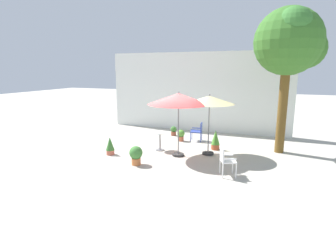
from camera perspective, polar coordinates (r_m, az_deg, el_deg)
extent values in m
plane|color=#B0AA9D|center=(11.09, 0.02, -5.19)|extent=(60.00, 60.00, 0.00)
cube|color=silver|center=(14.62, 5.94, 7.07)|extent=(9.60, 0.30, 4.11)
cylinder|color=brown|center=(11.45, 22.72, 3.06)|extent=(0.35, 0.35, 3.36)
sphere|color=#376D26|center=(11.39, 23.76, 15.82)|extent=(2.47, 2.47, 2.47)
sphere|color=#326622|center=(11.65, 26.73, 14.23)|extent=(1.48, 1.48, 1.48)
sphere|color=#34732C|center=(11.76, 21.24, 16.45)|extent=(1.36, 1.36, 1.36)
sphere|color=#38752F|center=(10.90, 24.79, 18.59)|extent=(1.24, 1.24, 1.24)
cylinder|color=#2D2D2D|center=(10.74, 8.31, -5.66)|extent=(0.44, 0.44, 0.08)
cylinder|color=slate|center=(10.47, 8.49, 0.07)|extent=(0.04, 0.04, 2.27)
cone|color=beige|center=(10.32, 8.65, 5.43)|extent=(1.85, 1.85, 0.30)
sphere|color=slate|center=(10.30, 8.68, 6.43)|extent=(0.06, 0.06, 0.06)
cylinder|color=#2D2D2D|center=(10.48, 2.13, -5.99)|extent=(0.44, 0.44, 0.08)
cylinder|color=slate|center=(10.18, 2.18, 0.17)|extent=(0.04, 0.04, 2.38)
cone|color=#E34241|center=(10.03, 2.23, 5.69)|extent=(2.27, 2.27, 0.40)
sphere|color=slate|center=(10.01, 2.24, 7.01)|extent=(0.06, 0.06, 0.06)
cylinder|color=white|center=(10.99, -1.69, -1.37)|extent=(0.64, 0.64, 0.02)
cylinder|color=slate|center=(11.08, -1.68, -3.26)|extent=(0.06, 0.06, 0.72)
cylinder|color=slate|center=(11.18, -1.67, -4.98)|extent=(0.35, 0.35, 0.03)
cube|color=#3045A1|center=(12.58, 5.91, -1.16)|extent=(0.55, 0.50, 0.04)
cube|color=#3045A1|center=(12.50, 6.97, -0.23)|extent=(0.09, 0.43, 0.40)
cube|color=#3045A1|center=(12.75, 6.06, -0.44)|extent=(0.45, 0.09, 0.03)
cube|color=#3045A1|center=(12.35, 5.77, -0.82)|extent=(0.45, 0.09, 0.03)
cylinder|color=#3045A1|center=(12.86, 5.01, -1.90)|extent=(0.04, 0.04, 0.42)
cylinder|color=#3045A1|center=(12.47, 4.69, -2.33)|extent=(0.04, 0.04, 0.42)
cylinder|color=#3045A1|center=(12.80, 7.05, -2.01)|extent=(0.04, 0.04, 0.42)
cylinder|color=#3045A1|center=(12.40, 6.79, -2.45)|extent=(0.04, 0.04, 0.42)
cube|color=white|center=(8.64, 12.43, -7.12)|extent=(0.58, 0.58, 0.04)
cube|color=white|center=(8.52, 11.19, -5.73)|extent=(0.20, 0.41, 0.41)
cube|color=white|center=(8.41, 12.80, -6.79)|extent=(0.38, 0.19, 0.03)
cube|color=white|center=(8.79, 12.16, -5.95)|extent=(0.38, 0.19, 0.03)
cylinder|color=white|center=(8.58, 14.01, -9.08)|extent=(0.04, 0.04, 0.46)
cylinder|color=white|center=(8.96, 13.32, -8.16)|extent=(0.04, 0.04, 0.46)
cylinder|color=white|center=(8.49, 11.34, -9.20)|extent=(0.04, 0.04, 0.46)
cylinder|color=white|center=(8.87, 10.77, -8.25)|extent=(0.04, 0.04, 0.46)
cylinder|color=brown|center=(13.60, 1.17, -1.58)|extent=(0.25, 0.25, 0.20)
cylinder|color=#382819|center=(13.58, 1.17, -1.22)|extent=(0.22, 0.22, 0.02)
sphere|color=#386E2F|center=(13.55, 1.17, -0.66)|extent=(0.30, 0.30, 0.30)
cylinder|color=#CC713D|center=(9.56, -6.66, -7.33)|extent=(0.31, 0.31, 0.24)
cylinder|color=#382819|center=(9.52, -6.67, -6.71)|extent=(0.27, 0.27, 0.02)
sphere|color=#417F37|center=(9.46, -6.70, -5.54)|extent=(0.46, 0.46, 0.46)
sphere|color=#DB355F|center=(9.56, -7.36, -5.30)|extent=(0.08, 0.08, 0.08)
sphere|color=#DB355F|center=(9.56, -6.20, -5.47)|extent=(0.12, 0.12, 0.12)
sphere|color=#DB355F|center=(9.62, -7.41, -5.59)|extent=(0.13, 0.13, 0.13)
cylinder|color=#C2644C|center=(10.83, -11.92, -5.37)|extent=(0.30, 0.30, 0.18)
cylinder|color=#382819|center=(10.81, -11.94, -4.95)|extent=(0.27, 0.27, 0.02)
cone|color=#3A732F|center=(10.73, -12.00, -3.60)|extent=(0.33, 0.33, 0.51)
cylinder|color=#B05B3E|center=(12.57, 2.71, -2.66)|extent=(0.26, 0.26, 0.21)
cylinder|color=#382819|center=(12.55, 2.71, -2.23)|extent=(0.23, 0.23, 0.02)
sphere|color=#518D34|center=(12.51, 2.72, -1.54)|extent=(0.34, 0.34, 0.34)
cylinder|color=#B45532|center=(11.43, 9.81, -4.30)|extent=(0.34, 0.34, 0.21)
cylinder|color=#382819|center=(11.40, 9.83, -3.84)|extent=(0.30, 0.30, 0.02)
cone|color=#4E9836|center=(11.32, 9.88, -2.34)|extent=(0.35, 0.35, 0.60)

